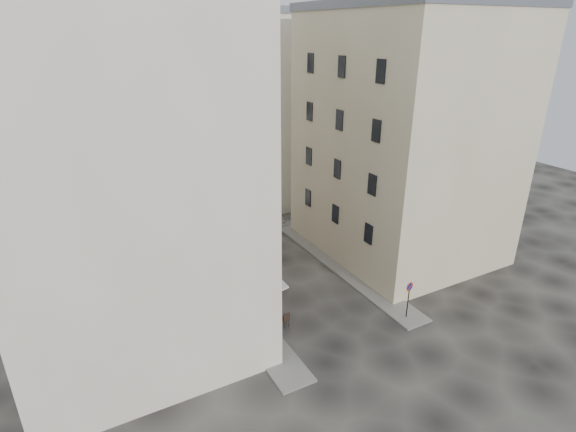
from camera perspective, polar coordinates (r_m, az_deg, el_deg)
ground at (r=30.85m, az=2.42°, el=-10.35°), size 90.00×90.00×0.00m
sidewalk_left at (r=32.29m, az=-8.25°, el=-8.83°), size 2.00×22.00×0.12m
sidewalk_right at (r=35.11m, az=6.28°, el=-5.96°), size 2.00×18.00×0.12m
building_left at (r=26.13m, az=-21.21°, el=6.75°), size 12.20×16.20×20.60m
building_right at (r=35.84m, az=14.53°, el=9.89°), size 12.20×14.20×18.60m
building_back at (r=43.62m, az=-11.67°, el=12.32°), size 18.20×10.20×18.60m
cafe_storefront at (r=28.99m, az=-5.99°, el=-8.45°), size 1.74×7.30×3.50m
stone_steps at (r=40.66m, az=-6.62°, el=-1.29°), size 9.00×3.15×0.80m
bollard_near at (r=28.54m, az=-2.27°, el=-12.12°), size 0.12×0.12×0.98m
bollard_mid at (r=31.22m, az=-5.15°, el=-8.85°), size 0.12×0.12×0.98m
bollard_far at (r=34.05m, az=-7.52°, el=-6.10°), size 0.12×0.12×0.98m
no_parking_sign at (r=28.84m, az=15.12°, el=-9.45°), size 0.59×0.14×2.61m
bistro_table_a at (r=27.80m, az=-1.34°, el=-13.21°), size 1.41×0.66×0.99m
bistro_table_b at (r=28.78m, az=-2.65°, el=-12.04°), size 1.18×0.55×0.83m
bistro_table_c at (r=30.09m, az=-3.55°, el=-10.33°), size 1.21×0.57×0.85m
bistro_table_d at (r=31.32m, az=-4.47°, el=-8.91°), size 1.22×0.57×0.86m
bistro_table_e at (r=33.32m, az=-6.71°, el=-6.86°), size 1.30×0.61×0.92m
pedestrian at (r=31.58m, az=-5.50°, el=-7.51°), size 0.85×0.74×1.96m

